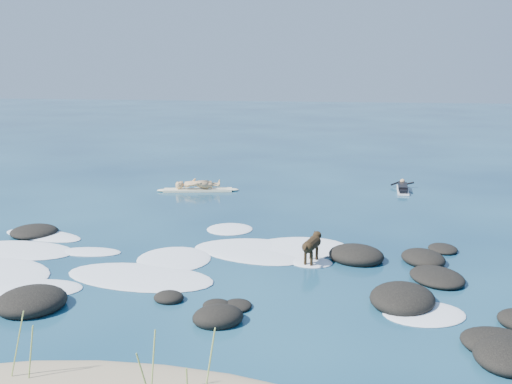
# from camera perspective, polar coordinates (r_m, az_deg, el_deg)

# --- Properties ---
(ground) EXTENTS (160.00, 160.00, 0.00)m
(ground) POSITION_cam_1_polar(r_m,az_deg,el_deg) (15.41, -1.38, -6.37)
(ground) COLOR #0A2642
(ground) RESTS_ON ground
(reef_rocks) EXTENTS (14.48, 7.52, 0.54)m
(reef_rocks) POSITION_cam_1_polar(r_m,az_deg,el_deg) (13.04, 5.07, -9.38)
(reef_rocks) COLOR black
(reef_rocks) RESTS_ON ground
(breaking_foam) EXTENTS (13.42, 7.42, 0.12)m
(breaking_foam) POSITION_cam_1_polar(r_m,az_deg,el_deg) (15.40, -11.34, -6.59)
(breaking_foam) COLOR white
(breaking_foam) RESTS_ON ground
(standing_surfer_rig) EXTENTS (3.35, 1.24, 1.92)m
(standing_surfer_rig) POSITION_cam_1_polar(r_m,az_deg,el_deg) (23.52, -5.86, 1.89)
(standing_surfer_rig) COLOR #F8F3C7
(standing_surfer_rig) RESTS_ON ground
(paddling_surfer_rig) EXTENTS (0.98, 2.18, 0.38)m
(paddling_surfer_rig) POSITION_cam_1_polar(r_m,az_deg,el_deg) (24.33, 14.47, 0.40)
(paddling_surfer_rig) COLOR white
(paddling_surfer_rig) RESTS_ON ground
(dog) EXTENTS (0.49, 1.23, 0.79)m
(dog) POSITION_cam_1_polar(r_m,az_deg,el_deg) (14.71, 5.64, -5.19)
(dog) COLOR black
(dog) RESTS_ON ground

